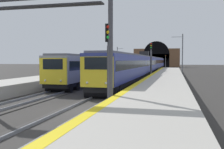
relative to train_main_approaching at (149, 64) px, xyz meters
The scene contains 14 objects.
ground_plane 43.64m from the train_main_approaching, behind, with size 320.00×320.00×0.00m, color #302D2B.
platform_right 43.85m from the train_main_approaching, behind, with size 112.00×4.50×1.06m, color #ADA89E.
platform_right_edge_strip 43.67m from the train_main_approaching, behind, with size 112.00×0.50×0.01m, color yellow.
track_main_line 43.64m from the train_main_approaching, behind, with size 160.00×2.79×0.21m.
track_adjacent_line 43.94m from the train_main_approaching, behind, with size 160.00×2.62×0.21m.
train_main_approaching is the anchor object (origin of this frame).
train_adjacent_platform 9.80m from the train_main_approaching, 148.48° to the left, with size 57.40×2.88×4.62m.
railway_signal_near 43.77m from the train_main_approaching, behind, with size 0.39×0.38×5.21m.
railway_signal_mid 16.91m from the train_main_approaching, behind, with size 0.39×0.38×5.90m.
railway_signal_far 47.87m from the train_main_approaching, ahead, with size 0.39×0.38×5.20m.
overhead_signal_gantry 44.00m from the train_main_approaching, behind, with size 0.70×9.42×7.20m.
tunnel_portal 59.57m from the train_main_approaching, ahead, with size 3.09×20.55×11.52m.
catenary_mast_near 24.61m from the train_main_approaching, 29.80° to the left, with size 0.22×2.00×7.31m.
catenary_mast_far 8.07m from the train_main_approaching, 114.57° to the right, with size 0.22×2.40×8.49m.
Camera 1 is at (-14.59, -5.64, 3.11)m, focal length 40.99 mm.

